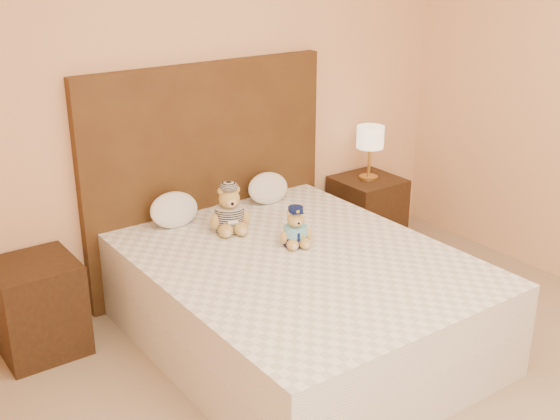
# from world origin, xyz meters

# --- Properties ---
(room_walls) EXTENTS (4.04, 4.52, 2.72)m
(room_walls) POSITION_xyz_m (0.00, 0.46, 1.81)
(room_walls) COLOR #F3B685
(room_walls) RESTS_ON ground
(bed) EXTENTS (1.60, 2.00, 0.55)m
(bed) POSITION_xyz_m (0.00, 1.20, 0.28)
(bed) COLOR white
(bed) RESTS_ON ground
(headboard) EXTENTS (1.75, 0.08, 1.50)m
(headboard) POSITION_xyz_m (0.00, 2.21, 0.75)
(headboard) COLOR #4C3317
(headboard) RESTS_ON ground
(nightstand_left) EXTENTS (0.45, 0.45, 0.55)m
(nightstand_left) POSITION_xyz_m (-1.25, 2.00, 0.28)
(nightstand_left) COLOR #352011
(nightstand_left) RESTS_ON ground
(nightstand_right) EXTENTS (0.45, 0.45, 0.55)m
(nightstand_right) POSITION_xyz_m (1.25, 2.00, 0.28)
(nightstand_right) COLOR #352011
(nightstand_right) RESTS_ON ground
(lamp) EXTENTS (0.20, 0.20, 0.40)m
(lamp) POSITION_xyz_m (1.25, 2.00, 0.85)
(lamp) COLOR gold
(lamp) RESTS_ON nightstand_right
(teddy_police) EXTENTS (0.25, 0.25, 0.23)m
(teddy_police) POSITION_xyz_m (0.08, 1.35, 0.67)
(teddy_police) COLOR tan
(teddy_police) RESTS_ON bed
(teddy_prisoner) EXTENTS (0.33, 0.32, 0.29)m
(teddy_prisoner) POSITION_xyz_m (-0.12, 1.75, 0.70)
(teddy_prisoner) COLOR tan
(teddy_prisoner) RESTS_ON bed
(pillow_left) EXTENTS (0.32, 0.21, 0.23)m
(pillow_left) POSITION_xyz_m (-0.35, 2.03, 0.66)
(pillow_left) COLOR white
(pillow_left) RESTS_ON bed
(pillow_right) EXTENTS (0.31, 0.20, 0.22)m
(pillow_right) POSITION_xyz_m (0.36, 2.03, 0.66)
(pillow_right) COLOR white
(pillow_right) RESTS_ON bed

